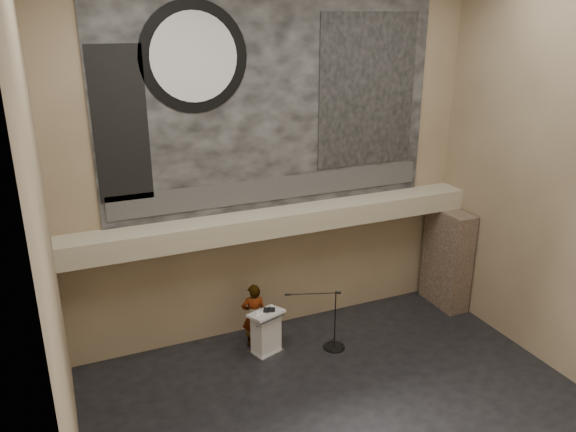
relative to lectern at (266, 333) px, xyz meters
name	(u,v)px	position (x,y,z in m)	size (l,w,h in m)	color
floor	(352,418)	(0.74, -2.79, -0.55)	(10.00, 10.00, 0.00)	black
wall_back	(274,163)	(0.74, 1.21, 3.70)	(10.00, 0.02, 8.50)	#7A674D
wall_front	(545,328)	(0.74, -6.79, 3.70)	(10.00, 0.02, 8.50)	#7A674D
wall_left	(50,264)	(-4.26, -2.79, 3.70)	(0.02, 8.00, 8.50)	#7A674D
wall_right	(572,184)	(5.74, -2.79, 3.70)	(0.02, 8.00, 8.50)	#7A674D
soffit	(281,221)	(0.74, 0.81, 2.40)	(10.00, 0.80, 0.50)	#9E947A
sprinkler_left	(217,243)	(-0.86, 0.76, 2.12)	(0.04, 0.04, 0.06)	#B2893D
sprinkler_right	(352,221)	(2.64, 0.76, 2.12)	(0.04, 0.04, 0.06)	#B2893D
banner	(274,101)	(0.74, 1.18, 5.15)	(8.00, 0.05, 5.00)	black
banner_text_strip	(276,189)	(0.74, 1.14, 3.10)	(7.76, 0.02, 0.55)	#313131
banner_clock_rim	(194,57)	(-1.06, 1.14, 6.15)	(2.30, 2.30, 0.02)	black
banner_clock_face	(194,57)	(-1.06, 1.12, 6.15)	(1.84, 1.84, 0.02)	silver
banner_building_print	(368,91)	(3.14, 1.14, 5.25)	(2.60, 0.02, 3.60)	black
banner_brick_print	(121,126)	(-2.66, 1.14, 4.85)	(1.10, 0.02, 3.20)	black
stone_pier	(447,258)	(5.39, 0.36, 0.80)	(0.60, 1.40, 2.70)	#45352A
lectern	(266,333)	(0.00, 0.00, 0.00)	(0.90, 0.76, 1.14)	silver
binder	(269,310)	(0.10, 0.02, 0.56)	(0.27, 0.21, 0.04)	black
papers	(261,314)	(-0.14, -0.06, 0.55)	(0.20, 0.28, 0.01)	white
speaker_person	(254,315)	(-0.13, 0.45, 0.25)	(0.59, 0.39, 1.61)	silver
mic_stand	(333,339)	(1.54, -0.41, -0.33)	(1.38, 0.65, 1.50)	black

